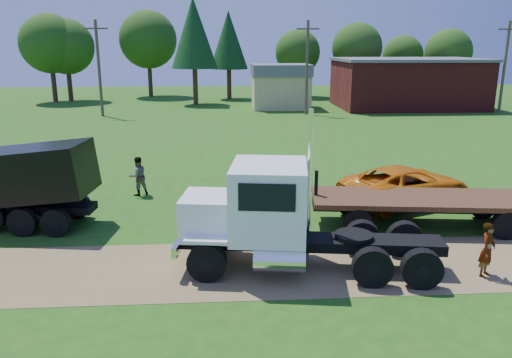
{
  "coord_description": "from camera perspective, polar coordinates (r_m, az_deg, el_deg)",
  "views": [
    {
      "loc": [
        -2.24,
        -14.44,
        6.87
      ],
      "look_at": [
        -0.98,
        4.82,
        1.6
      ],
      "focal_mm": 35.0,
      "sensor_mm": 36.0,
      "label": 1
    }
  ],
  "objects": [
    {
      "name": "dirt_track",
      "position": [
        16.15,
        4.65,
        -9.94
      ],
      "size": [
        120.0,
        4.2,
        0.01
      ],
      "primitive_type": "cube",
      "color": "brown",
      "rests_on": "ground"
    },
    {
      "name": "tree_row",
      "position": [
        64.34,
        -4.21,
        15.01
      ],
      "size": [
        55.11,
        15.94,
        11.85
      ],
      "color": "#311E14",
      "rests_on": "ground"
    },
    {
      "name": "spectator_a",
      "position": [
        16.71,
        24.93,
        -7.35
      ],
      "size": [
        0.73,
        0.73,
        1.7
      ],
      "primitive_type": "imported",
      "rotation": [
        0.0,
        0.0,
        0.77
      ],
      "color": "#999999",
      "rests_on": "ground"
    },
    {
      "name": "utility_poles",
      "position": [
        50.17,
        5.85,
        12.72
      ],
      "size": [
        42.2,
        0.28,
        9.0
      ],
      "color": "#4C3C2B",
      "rests_on": "ground"
    },
    {
      "name": "white_semi_tractor",
      "position": [
        15.49,
        1.81,
        -4.27
      ],
      "size": [
        8.38,
        3.74,
        4.95
      ],
      "rotation": [
        0.0,
        0.0,
        -0.14
      ],
      "color": "black",
      "rests_on": "ground"
    },
    {
      "name": "black_dump_truck",
      "position": [
        21.31,
        -27.14,
        -0.14
      ],
      "size": [
        7.79,
        3.1,
        3.32
      ],
      "rotation": [
        0.0,
        0.0,
        -0.11
      ],
      "color": "black",
      "rests_on": "ground"
    },
    {
      "name": "tan_shed",
      "position": [
        54.98,
        2.83,
        10.6
      ],
      "size": [
        6.2,
        5.4,
        4.7
      ],
      "color": "tan",
      "rests_on": "ground"
    },
    {
      "name": "flatbed_trailer",
      "position": [
        20.17,
        18.66,
        -2.68
      ],
      "size": [
        8.74,
        3.56,
        2.18
      ],
      "rotation": [
        0.0,
        0.0,
        -0.12
      ],
      "color": "#371F11",
      "rests_on": "ground"
    },
    {
      "name": "spectator_b",
      "position": [
        23.76,
        -13.35,
        0.32
      ],
      "size": [
        1.12,
        1.05,
        1.82
      ],
      "primitive_type": "imported",
      "rotation": [
        0.0,
        0.0,
        3.7
      ],
      "color": "#999999",
      "rests_on": "ground"
    },
    {
      "name": "orange_pickup",
      "position": [
        22.96,
        16.69,
        -0.64
      ],
      "size": [
        6.57,
        4.81,
        1.66
      ],
      "primitive_type": "imported",
      "rotation": [
        0.0,
        0.0,
        1.96
      ],
      "color": "#D06B09",
      "rests_on": "ground"
    },
    {
      "name": "ground",
      "position": [
        16.15,
        4.65,
        -9.96
      ],
      "size": [
        140.0,
        140.0,
        0.0
      ],
      "primitive_type": "plane",
      "color": "#1A5312",
      "rests_on": "ground"
    },
    {
      "name": "brick_building",
      "position": [
        58.23,
        16.89,
        10.47
      ],
      "size": [
        15.4,
        10.4,
        5.3
      ],
      "color": "maroon",
      "rests_on": "ground"
    }
  ]
}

